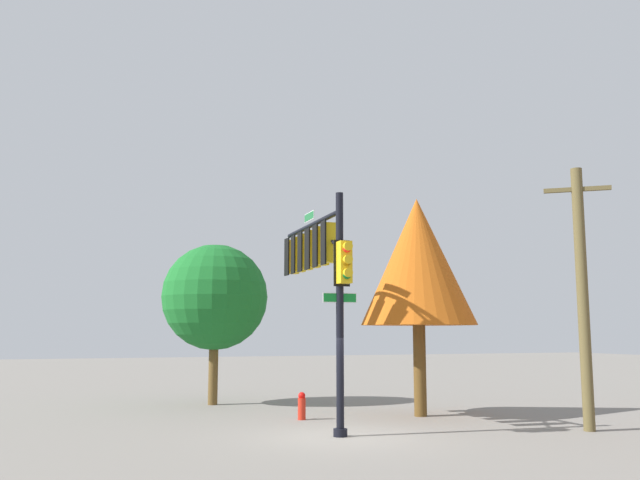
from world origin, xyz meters
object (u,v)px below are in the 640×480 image
(fire_hydrant, at_px, (302,406))
(tree_mid, at_px, (418,262))
(tree_near, at_px, (215,297))
(signal_pole_assembly, at_px, (319,260))
(utility_pole, at_px, (582,293))

(fire_hydrant, bearing_deg, tree_mid, -97.78)
(fire_hydrant, height_order, tree_near, tree_near)
(signal_pole_assembly, bearing_deg, tree_near, 12.11)
(signal_pole_assembly, bearing_deg, tree_mid, -72.90)
(utility_pole, distance_m, tree_near, 13.17)
(signal_pole_assembly, bearing_deg, fire_hydrant, -3.40)
(signal_pole_assembly, distance_m, fire_hydrant, 4.65)
(fire_hydrant, height_order, tree_mid, tree_mid)
(signal_pole_assembly, height_order, tree_near, signal_pole_assembly)
(tree_mid, bearing_deg, fire_hydrant, 82.22)
(utility_pole, height_order, fire_hydrant, utility_pole)
(fire_hydrant, xyz_separation_m, tree_near, (5.33, 1.62, 3.55))
(tree_near, bearing_deg, utility_pole, -142.19)
(fire_hydrant, relative_size, tree_near, 0.14)
(utility_pole, xyz_separation_m, fire_hydrant, (5.07, 6.45, -3.32))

